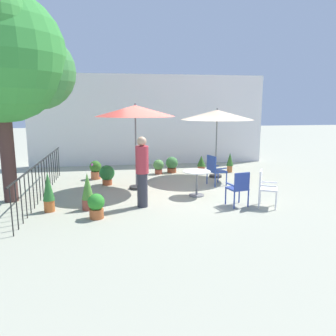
{
  "coord_description": "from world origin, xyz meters",
  "views": [
    {
      "loc": [
        -1.5,
        -9.33,
        2.5
      ],
      "look_at": [
        0.0,
        -0.08,
        0.73
      ],
      "focal_mm": 35.57,
      "sensor_mm": 36.0,
      "label": 1
    }
  ],
  "objects_px": {
    "cafe_table_0": "(197,178)",
    "patio_chair_0": "(215,168)",
    "patio_umbrella_1": "(217,115)",
    "potted_plant_0": "(158,166)",
    "potted_plant_1": "(201,163)",
    "patio_chair_1": "(239,187)",
    "shade_tree": "(2,56)",
    "potted_plant_8": "(172,164)",
    "potted_plant_5": "(230,162)",
    "potted_plant_6": "(96,169)",
    "patio_umbrella_0": "(135,112)",
    "potted_plant_4": "(88,192)",
    "potted_plant_7": "(48,191)",
    "patio_chair_2": "(265,186)",
    "potted_plant_3": "(107,174)",
    "standing_person": "(142,171)",
    "potted_plant_2": "(96,205)"
  },
  "relations": [
    {
      "from": "patio_umbrella_0",
      "to": "potted_plant_8",
      "type": "height_order",
      "value": "patio_umbrella_0"
    },
    {
      "from": "potted_plant_3",
      "to": "patio_umbrella_0",
      "type": "bearing_deg",
      "value": -37.08
    },
    {
      "from": "potted_plant_4",
      "to": "patio_umbrella_0",
      "type": "bearing_deg",
      "value": 55.32
    },
    {
      "from": "patio_chair_0",
      "to": "potted_plant_3",
      "type": "relative_size",
      "value": 1.51
    },
    {
      "from": "shade_tree",
      "to": "potted_plant_7",
      "type": "xyz_separation_m",
      "value": [
        1.1,
        -1.12,
        -3.19
      ]
    },
    {
      "from": "potted_plant_2",
      "to": "potted_plant_5",
      "type": "distance_m",
      "value": 6.56
    },
    {
      "from": "standing_person",
      "to": "patio_umbrella_1",
      "type": "bearing_deg",
      "value": 47.13
    },
    {
      "from": "patio_chair_0",
      "to": "potted_plant_0",
      "type": "distance_m",
      "value": 2.54
    },
    {
      "from": "potted_plant_0",
      "to": "standing_person",
      "type": "bearing_deg",
      "value": -103.25
    },
    {
      "from": "potted_plant_0",
      "to": "patio_umbrella_0",
      "type": "bearing_deg",
      "value": -114.42
    },
    {
      "from": "cafe_table_0",
      "to": "potted_plant_0",
      "type": "bearing_deg",
      "value": 101.61
    },
    {
      "from": "patio_chair_1",
      "to": "patio_chair_2",
      "type": "xyz_separation_m",
      "value": [
        0.65,
        -0.09,
        0.02
      ]
    },
    {
      "from": "patio_umbrella_0",
      "to": "potted_plant_2",
      "type": "distance_m",
      "value": 3.42
    },
    {
      "from": "cafe_table_0",
      "to": "patio_chair_1",
      "type": "relative_size",
      "value": 0.86
    },
    {
      "from": "potted_plant_4",
      "to": "potted_plant_8",
      "type": "height_order",
      "value": "potted_plant_4"
    },
    {
      "from": "patio_chair_2",
      "to": "potted_plant_2",
      "type": "bearing_deg",
      "value": -176.74
    },
    {
      "from": "patio_umbrella_0",
      "to": "potted_plant_4",
      "type": "distance_m",
      "value": 2.95
    },
    {
      "from": "potted_plant_1",
      "to": "potted_plant_2",
      "type": "height_order",
      "value": "potted_plant_1"
    },
    {
      "from": "patio_umbrella_0",
      "to": "standing_person",
      "type": "distance_m",
      "value": 2.32
    },
    {
      "from": "shade_tree",
      "to": "potted_plant_1",
      "type": "relative_size",
      "value": 9.2
    },
    {
      "from": "patio_chair_0",
      "to": "patio_umbrella_0",
      "type": "bearing_deg",
      "value": -178.22
    },
    {
      "from": "potted_plant_7",
      "to": "potted_plant_8",
      "type": "relative_size",
      "value": 1.62
    },
    {
      "from": "potted_plant_4",
      "to": "potted_plant_6",
      "type": "bearing_deg",
      "value": 89.85
    },
    {
      "from": "potted_plant_0",
      "to": "potted_plant_4",
      "type": "relative_size",
      "value": 0.58
    },
    {
      "from": "patio_umbrella_1",
      "to": "potted_plant_8",
      "type": "xyz_separation_m",
      "value": [
        -1.38,
        1.07,
        -1.85
      ]
    },
    {
      "from": "cafe_table_0",
      "to": "patio_chair_2",
      "type": "distance_m",
      "value": 1.9
    },
    {
      "from": "potted_plant_1",
      "to": "patio_chair_1",
      "type": "bearing_deg",
      "value": -93.6
    },
    {
      "from": "cafe_table_0",
      "to": "patio_chair_0",
      "type": "bearing_deg",
      "value": 52.97
    },
    {
      "from": "shade_tree",
      "to": "cafe_table_0",
      "type": "height_order",
      "value": "shade_tree"
    },
    {
      "from": "potted_plant_1",
      "to": "potted_plant_6",
      "type": "height_order",
      "value": "potted_plant_6"
    },
    {
      "from": "cafe_table_0",
      "to": "standing_person",
      "type": "distance_m",
      "value": 1.81
    },
    {
      "from": "shade_tree",
      "to": "patio_chair_0",
      "type": "distance_m",
      "value": 6.63
    },
    {
      "from": "shade_tree",
      "to": "patio_chair_0",
      "type": "xyz_separation_m",
      "value": [
        5.77,
        0.83,
        -3.15
      ]
    },
    {
      "from": "patio_umbrella_1",
      "to": "patio_chair_1",
      "type": "distance_m",
      "value": 3.84
    },
    {
      "from": "patio_umbrella_1",
      "to": "potted_plant_7",
      "type": "distance_m",
      "value": 6.16
    },
    {
      "from": "potted_plant_0",
      "to": "potted_plant_8",
      "type": "xyz_separation_m",
      "value": [
        0.53,
        0.18,
        0.03
      ]
    },
    {
      "from": "potted_plant_7",
      "to": "standing_person",
      "type": "bearing_deg",
      "value": 0.82
    },
    {
      "from": "patio_chair_0",
      "to": "potted_plant_3",
      "type": "bearing_deg",
      "value": 169.94
    },
    {
      "from": "patio_umbrella_1",
      "to": "patio_chair_0",
      "type": "xyz_separation_m",
      "value": [
        -0.39,
        -1.14,
        -1.62
      ]
    },
    {
      "from": "patio_chair_2",
      "to": "potted_plant_3",
      "type": "xyz_separation_m",
      "value": [
        -3.93,
        2.99,
        -0.19
      ]
    },
    {
      "from": "potted_plant_5",
      "to": "patio_umbrella_1",
      "type": "bearing_deg",
      "value": -135.86
    },
    {
      "from": "potted_plant_1",
      "to": "potted_plant_8",
      "type": "distance_m",
      "value": 1.23
    },
    {
      "from": "patio_chair_1",
      "to": "potted_plant_1",
      "type": "distance_m",
      "value": 4.75
    },
    {
      "from": "patio_chair_0",
      "to": "potted_plant_7",
      "type": "relative_size",
      "value": 0.98
    },
    {
      "from": "patio_umbrella_1",
      "to": "potted_plant_3",
      "type": "bearing_deg",
      "value": -171.8
    },
    {
      "from": "patio_umbrella_1",
      "to": "patio_chair_2",
      "type": "height_order",
      "value": "patio_umbrella_1"
    },
    {
      "from": "patio_umbrella_1",
      "to": "patio_chair_0",
      "type": "relative_size",
      "value": 2.62
    },
    {
      "from": "patio_chair_0",
      "to": "standing_person",
      "type": "bearing_deg",
      "value": -141.83
    },
    {
      "from": "cafe_table_0",
      "to": "potted_plant_0",
      "type": "relative_size",
      "value": 1.44
    },
    {
      "from": "shade_tree",
      "to": "potted_plant_7",
      "type": "height_order",
      "value": "shade_tree"
    }
  ]
}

